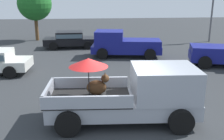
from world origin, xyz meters
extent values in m
plane|color=#2D3033|center=(0.00, 0.00, 0.00)|extent=(80.00, 80.00, 0.00)
cylinder|color=black|center=(1.81, 0.87, 0.40)|extent=(0.82, 0.33, 0.80)
cylinder|color=black|center=(1.69, -1.09, 0.40)|extent=(0.82, 0.33, 0.80)
cylinder|color=black|center=(-1.69, 1.09, 0.40)|extent=(0.82, 0.33, 0.80)
cylinder|color=black|center=(-1.81, -0.87, 0.40)|extent=(0.82, 0.33, 0.80)
cube|color=#9EA3AD|center=(0.00, 0.00, 0.57)|extent=(5.10, 2.11, 0.50)
cube|color=#9EA3AD|center=(1.40, -0.09, 1.36)|extent=(2.21, 1.99, 1.08)
cube|color=#4C606B|center=(2.40, -0.15, 1.56)|extent=(0.17, 1.72, 0.64)
cube|color=black|center=(-1.15, 0.07, 0.85)|extent=(2.91, 2.01, 0.06)
cube|color=#9EA3AD|center=(-1.09, 0.99, 1.08)|extent=(2.80, 0.27, 0.40)
cube|color=#9EA3AD|center=(-1.20, -0.85, 1.08)|extent=(2.80, 0.27, 0.40)
cube|color=#9EA3AD|center=(-2.50, 0.15, 1.08)|extent=(0.21, 1.84, 0.40)
ellipsoid|color=#472D19|center=(-0.87, 0.26, 1.14)|extent=(0.70, 0.36, 0.52)
sphere|color=#472D19|center=(-0.57, 0.24, 1.46)|extent=(0.30, 0.30, 0.28)
cone|color=#472D19|center=(-0.57, 0.32, 1.60)|extent=(0.10, 0.10, 0.12)
cone|color=#472D19|center=(-0.58, 0.16, 1.60)|extent=(0.10, 0.10, 0.12)
cylinder|color=black|center=(-1.13, 0.09, 1.43)|extent=(0.03, 0.03, 1.10)
cone|color=red|center=(-1.13, 0.09, 2.08)|extent=(1.37, 1.37, 0.28)
cylinder|color=black|center=(-0.10, 8.85, 0.38)|extent=(0.79, 0.38, 0.76)
cylinder|color=black|center=(0.21, 10.73, 0.38)|extent=(0.79, 0.38, 0.76)
cylinder|color=black|center=(3.05, 8.32, 0.38)|extent=(0.79, 0.38, 0.76)
cylinder|color=black|center=(3.37, 10.20, 0.38)|extent=(0.79, 0.38, 0.76)
cube|color=navy|center=(1.63, 9.52, 0.55)|extent=(5.03, 2.57, 0.50)
cube|color=navy|center=(0.45, 9.72, 1.30)|extent=(2.17, 2.09, 1.00)
cube|color=navy|center=(2.62, 9.36, 1.00)|extent=(2.96, 2.22, 0.40)
cylinder|color=black|center=(6.26, 7.71, 0.38)|extent=(0.80, 0.47, 0.76)
cylinder|color=black|center=(5.72, 5.88, 0.38)|extent=(0.80, 0.47, 0.76)
cube|color=navy|center=(6.57, 6.62, 1.00)|extent=(3.10, 2.49, 0.40)
cylinder|color=black|center=(-1.04, 13.96, 0.33)|extent=(0.66, 0.23, 0.66)
cylinder|color=black|center=(-1.02, 12.20, 0.33)|extent=(0.66, 0.23, 0.66)
cylinder|color=black|center=(-3.74, 13.92, 0.33)|extent=(0.66, 0.23, 0.66)
cylinder|color=black|center=(-3.72, 12.16, 0.33)|extent=(0.66, 0.23, 0.66)
cube|color=black|center=(-2.38, 13.06, 0.55)|extent=(4.33, 1.83, 0.52)
cube|color=black|center=(-2.48, 13.06, 1.05)|extent=(2.12, 1.63, 0.56)
cube|color=#4C606B|center=(-2.48, 13.06, 1.05)|extent=(2.07, 1.71, 0.32)
cylinder|color=black|center=(-5.17, 5.23, 0.33)|extent=(0.67, 0.26, 0.66)
cylinder|color=black|center=(-5.05, 6.98, 0.33)|extent=(0.67, 0.26, 0.66)
cylinder|color=#59595B|center=(10.27, 14.72, 1.93)|extent=(0.16, 0.16, 3.86)
cylinder|color=brown|center=(-5.77, 17.05, 1.16)|extent=(0.32, 0.32, 2.32)
sphere|color=#1E6623|center=(-5.77, 17.05, 3.42)|extent=(3.12, 3.12, 3.12)
camera|label=1|loc=(-1.20, -8.07, 4.20)|focal=41.39mm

